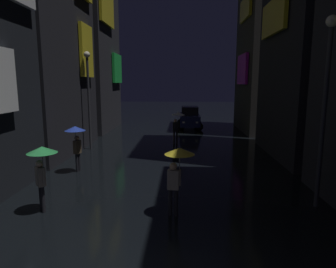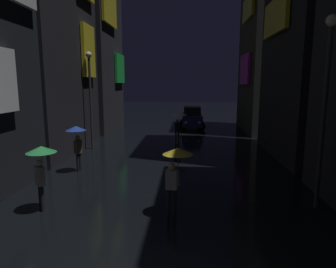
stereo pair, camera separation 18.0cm
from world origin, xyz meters
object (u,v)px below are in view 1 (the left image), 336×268
(pedestrian_midstreet_left_blue, at_px, (76,136))
(car_distant, at_px, (190,118))
(pedestrian_far_right_clear, at_px, (177,119))
(pedestrian_near_crossing_yellow, at_px, (178,163))
(streetlamp_left_far, at_px, (88,90))
(streetlamp_right_near, at_px, (326,93))
(pedestrian_midstreet_centre_green, at_px, (42,161))

(pedestrian_midstreet_left_blue, height_order, car_distant, pedestrian_midstreet_left_blue)
(pedestrian_far_right_clear, xyz_separation_m, pedestrian_near_crossing_yellow, (0.23, -10.89, 0.00))
(pedestrian_near_crossing_yellow, bearing_deg, car_distant, 87.65)
(streetlamp_left_far, bearing_deg, car_distant, 55.62)
(car_distant, bearing_deg, pedestrian_far_right_clear, -97.71)
(pedestrian_far_right_clear, height_order, car_distant, pedestrian_far_right_clear)
(car_distant, bearing_deg, streetlamp_right_near, -77.48)
(pedestrian_midstreet_left_blue, bearing_deg, pedestrian_far_right_clear, 56.56)
(pedestrian_far_right_clear, bearing_deg, pedestrian_midstreet_left_blue, -123.44)
(car_distant, xyz_separation_m, streetlamp_right_near, (3.80, -17.13, 2.78))
(pedestrian_midstreet_centre_green, xyz_separation_m, streetlamp_left_far, (-1.32, 8.98, 1.94))
(pedestrian_near_crossing_yellow, bearing_deg, pedestrian_midstreet_centre_green, 179.92)
(pedestrian_midstreet_centre_green, distance_m, streetlamp_left_far, 9.28)
(pedestrian_midstreet_left_blue, height_order, streetlamp_left_far, streetlamp_left_far)
(pedestrian_midstreet_left_blue, relative_size, streetlamp_left_far, 0.37)
(pedestrian_far_right_clear, distance_m, car_distant, 7.26)
(pedestrian_midstreet_left_blue, bearing_deg, streetlamp_right_near, -20.01)
(pedestrian_midstreet_left_blue, distance_m, car_distant, 14.81)
(pedestrian_midstreet_centre_green, bearing_deg, pedestrian_midstreet_left_blue, 96.36)
(pedestrian_midstreet_left_blue, xyz_separation_m, pedestrian_near_crossing_yellow, (4.61, -4.25, 0.00))
(car_distant, bearing_deg, pedestrian_midstreet_centre_green, -105.14)
(streetlamp_right_near, bearing_deg, pedestrian_near_crossing_yellow, -168.58)
(pedestrian_far_right_clear, distance_m, pedestrian_midstreet_centre_green, 11.57)
(pedestrian_near_crossing_yellow, height_order, streetlamp_right_near, streetlamp_right_near)
(pedestrian_midstreet_centre_green, relative_size, streetlamp_right_near, 0.35)
(pedestrian_far_right_clear, xyz_separation_m, streetlamp_right_near, (4.77, -9.97, 2.04))
(pedestrian_near_crossing_yellow, relative_size, streetlamp_right_near, 0.35)
(pedestrian_near_crossing_yellow, height_order, streetlamp_left_far, streetlamp_left_far)
(pedestrian_far_right_clear, height_order, pedestrian_midstreet_centre_green, same)
(car_distant, height_order, streetlamp_left_far, streetlamp_left_far)
(pedestrian_near_crossing_yellow, distance_m, pedestrian_midstreet_centre_green, 4.14)
(pedestrian_near_crossing_yellow, distance_m, car_distant, 18.07)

